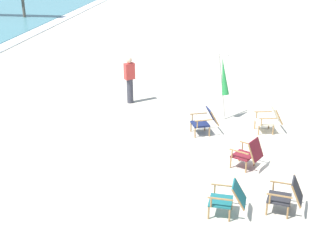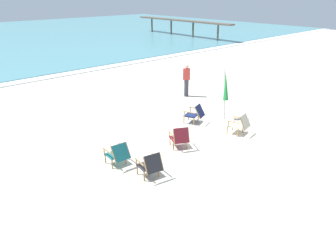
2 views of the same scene
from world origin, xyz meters
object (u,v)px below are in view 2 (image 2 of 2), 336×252
at_px(person_near_chairs, 186,80).
at_px(beach_chair_back_left, 180,137).
at_px(beach_chair_front_left, 118,153).
at_px(beach_chair_back_right, 240,124).
at_px(beach_chair_far_center, 195,113).
at_px(beach_chair_front_right, 150,165).
at_px(umbrella_furled_green, 226,87).

bearing_deg(person_near_chairs, beach_chair_back_left, -137.80).
bearing_deg(person_near_chairs, beach_chair_front_left, -151.61).
xyz_separation_m(beach_chair_back_right, beach_chair_back_left, (-2.49, 0.66, 0.00)).
xyz_separation_m(beach_chair_far_center, person_near_chairs, (2.37, 2.81, 0.42)).
distance_m(beach_chair_front_right, beach_chair_back_left, 2.09).
bearing_deg(beach_chair_back_left, person_near_chairs, 42.20).
height_order(beach_chair_far_center, beach_chair_back_left, beach_chair_back_left).
bearing_deg(person_near_chairs, beach_chair_far_center, -130.13).
distance_m(beach_chair_front_right, person_near_chairs, 8.00).
distance_m(beach_chair_front_right, umbrella_furled_green, 5.62).
distance_m(beach_chair_front_left, beach_chair_front_right, 1.24).
bearing_deg(beach_chair_back_left, beach_chair_back_right, -14.76).
height_order(beach_chair_front_left, beach_chair_far_center, beach_chair_far_center).
xyz_separation_m(beach_chair_front_left, beach_chair_back_right, (4.70, -1.09, 0.00)).
distance_m(beach_chair_back_left, person_near_chairs, 6.02).
bearing_deg(beach_chair_far_center, beach_chair_back_right, -77.74).
bearing_deg(beach_chair_front_left, beach_chair_back_left, -11.06).
distance_m(beach_chair_back_right, beach_chair_back_left, 2.57).
bearing_deg(beach_chair_back_left, beach_chair_far_center, 30.49).
distance_m(beach_chair_back_right, beach_chair_front_right, 4.43).
relative_size(beach_chair_far_center, umbrella_furled_green, 0.43).
height_order(beach_chair_front_right, beach_chair_far_center, beach_chair_front_right).
relative_size(beach_chair_front_left, beach_chair_back_left, 0.92).
xyz_separation_m(umbrella_furled_green, person_near_chairs, (1.07, 3.25, -0.54)).
bearing_deg(umbrella_furled_green, person_near_chairs, 71.83).
bearing_deg(beach_chair_back_right, beach_chair_front_left, 166.97).
xyz_separation_m(beach_chair_far_center, beach_chair_back_left, (-2.08, -1.22, 0.01)).
bearing_deg(beach_chair_front_right, beach_chair_front_left, 103.01).
bearing_deg(person_near_chairs, beach_chair_front_right, -143.00).
height_order(beach_chair_front_right, beach_chair_back_left, beach_chair_back_left).
bearing_deg(beach_chair_front_right, beach_chair_back_right, 1.56).
height_order(beach_chair_far_center, person_near_chairs, person_near_chairs).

